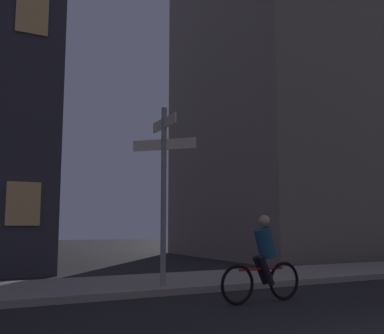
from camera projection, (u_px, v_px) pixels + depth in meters
name	position (u px, v px, depth m)	size (l,w,h in m)	color
sidewalk_kerb	(181.00, 282.00, 10.74)	(40.00, 2.85, 0.14)	gray
signpost	(164.00, 179.00, 9.87)	(1.08, 1.23, 3.89)	gray
cyclist	(263.00, 261.00, 8.41)	(1.82, 0.34, 1.61)	black
building_right_block	(318.00, 114.00, 22.37)	(12.19, 9.18, 13.85)	slate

